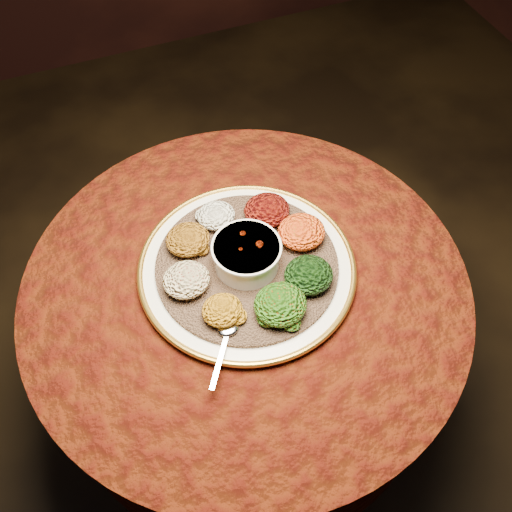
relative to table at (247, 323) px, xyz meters
name	(u,v)px	position (x,y,z in m)	size (l,w,h in m)	color
table	(247,323)	(0.00, 0.00, 0.00)	(0.96, 0.96, 0.73)	black
platter	(247,268)	(0.01, 0.02, 0.19)	(0.56, 0.56, 0.02)	white
injera	(247,265)	(0.01, 0.02, 0.20)	(0.39, 0.39, 0.01)	brown
stew_bowl	(247,254)	(0.01, 0.02, 0.24)	(0.15, 0.15, 0.06)	white
spoon	(227,334)	(-0.09, -0.12, 0.21)	(0.10, 0.12, 0.01)	silver
portion_ayib	(216,216)	(-0.01, 0.16, 0.23)	(0.08, 0.08, 0.04)	white
portion_kitfo	(267,210)	(0.10, 0.13, 0.23)	(0.10, 0.10, 0.05)	black
portion_tikil	(301,232)	(0.15, 0.04, 0.23)	(0.10, 0.10, 0.05)	#B6820F
portion_gomen	(309,275)	(0.11, -0.07, 0.23)	(0.10, 0.10, 0.05)	black
portion_mixveg	(280,305)	(0.03, -0.11, 0.23)	(0.11, 0.10, 0.05)	#AE250B
portion_kik	(222,310)	(-0.08, -0.08, 0.23)	(0.08, 0.08, 0.04)	#B06F0F
portion_timatim	(186,280)	(-0.12, 0.02, 0.23)	(0.10, 0.09, 0.05)	maroon
portion_shiro	(188,240)	(-0.09, 0.12, 0.23)	(0.10, 0.09, 0.05)	#8C5511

